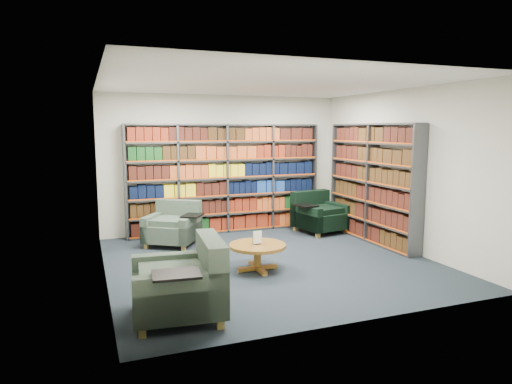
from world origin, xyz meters
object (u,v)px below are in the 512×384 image
object	(u,v)px
chair_teal_front	(186,286)
coffee_table	(257,250)
chair_green_right	(318,216)
chair_teal_left	(174,227)

from	to	relation	value
chair_teal_front	coffee_table	size ratio (longest dim) A/B	1.42
coffee_table	chair_green_right	bearing A→B (deg)	43.89
chair_green_right	coffee_table	size ratio (longest dim) A/B	1.35
chair_green_right	chair_teal_front	size ratio (longest dim) A/B	0.95
chair_teal_left	coffee_table	bearing A→B (deg)	-67.25
chair_green_right	coffee_table	xyz separation A→B (m)	(-2.13, -2.05, -0.01)
chair_teal_left	chair_green_right	xyz separation A→B (m)	(2.99, -0.01, 0.02)
chair_teal_left	coffee_table	size ratio (longest dim) A/B	1.40
chair_teal_left	coffee_table	distance (m)	2.23
chair_teal_left	chair_green_right	bearing A→B (deg)	-0.21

